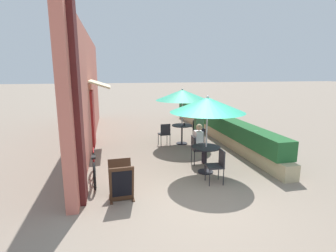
# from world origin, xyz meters

# --- Properties ---
(ground_plane) EXTENTS (120.00, 120.00, 0.00)m
(ground_plane) POSITION_xyz_m (0.00, 0.00, 0.00)
(ground_plane) COLOR gray
(cafe_facade_wall) EXTENTS (0.98, 11.46, 4.20)m
(cafe_facade_wall) POSITION_xyz_m (-2.54, 5.60, 2.09)
(cafe_facade_wall) COLOR #C66B5B
(cafe_facade_wall) RESTS_ON ground_plane
(planter_hedge) EXTENTS (0.60, 10.46, 1.01)m
(planter_hedge) POSITION_xyz_m (2.75, 5.63, 0.54)
(planter_hedge) COLOR tan
(planter_hedge) RESTS_ON ground_plane
(patio_table_near) EXTENTS (0.80, 0.80, 0.75)m
(patio_table_near) POSITION_xyz_m (0.84, 1.58, 0.55)
(patio_table_near) COLOR black
(patio_table_near) RESTS_ON ground_plane
(patio_umbrella_near) EXTENTS (2.04, 2.04, 2.17)m
(patio_umbrella_near) POSITION_xyz_m (0.84, 1.58, 1.92)
(patio_umbrella_near) COLOR #B7B7BC
(patio_umbrella_near) RESTS_ON ground_plane
(cafe_chair_near_left) EXTENTS (0.42, 0.42, 0.87)m
(cafe_chair_near_left) POSITION_xyz_m (0.88, 0.84, 0.52)
(cafe_chair_near_left) COLOR #232328
(cafe_chair_near_left) RESTS_ON ground_plane
(cafe_chair_near_right) EXTENTS (0.42, 0.42, 0.87)m
(cafe_chair_near_right) POSITION_xyz_m (0.81, 2.32, 0.52)
(cafe_chair_near_right) COLOR #232328
(cafe_chair_near_right) RESTS_ON ground_plane
(seated_patron_near_right) EXTENTS (0.42, 0.35, 1.25)m
(seated_patron_near_right) POSITION_xyz_m (0.92, 2.31, 0.69)
(seated_patron_near_right) COLOR #23232D
(seated_patron_near_right) RESTS_ON ground_plane
(patio_table_mid) EXTENTS (0.80, 0.80, 0.75)m
(patio_table_mid) POSITION_xyz_m (0.98, 4.61, 0.55)
(patio_table_mid) COLOR black
(patio_table_mid) RESTS_ON ground_plane
(patio_umbrella_mid) EXTENTS (2.04, 2.04, 2.17)m
(patio_umbrella_mid) POSITION_xyz_m (0.98, 4.61, 1.92)
(patio_umbrella_mid) COLOR #B7B7BC
(patio_umbrella_mid) RESTS_ON ground_plane
(cafe_chair_mid_left) EXTENTS (0.44, 0.44, 0.87)m
(cafe_chair_mid_left) POSITION_xyz_m (0.25, 4.46, 0.52)
(cafe_chair_mid_left) COLOR #232328
(cafe_chair_mid_left) RESTS_ON ground_plane
(cafe_chair_mid_right) EXTENTS (0.44, 0.44, 0.87)m
(cafe_chair_mid_right) POSITION_xyz_m (1.70, 4.77, 0.52)
(cafe_chair_mid_right) COLOR #232328
(cafe_chair_mid_right) RESTS_ON ground_plane
(seated_patron_mid_right) EXTENTS (0.36, 0.43, 1.25)m
(seated_patron_mid_right) POSITION_xyz_m (1.72, 4.66, 0.69)
(seated_patron_mid_right) COLOR #23232D
(seated_patron_mid_right) RESTS_ON ground_plane
(coffee_cup_mid) EXTENTS (0.07, 0.07, 0.09)m
(coffee_cup_mid) POSITION_xyz_m (1.06, 4.57, 0.79)
(coffee_cup_mid) COLOR #232328
(coffee_cup_mid) RESTS_ON patio_table_mid
(bicycle_leaning) EXTENTS (0.17, 1.73, 0.76)m
(bicycle_leaning) POSITION_xyz_m (-2.20, 1.66, 0.35)
(bicycle_leaning) COLOR black
(bicycle_leaning) RESTS_ON ground_plane
(menu_board) EXTENTS (0.56, 0.66, 0.85)m
(menu_board) POSITION_xyz_m (-1.56, 0.50, 0.42)
(menu_board) COLOR #422819
(menu_board) RESTS_ON ground_plane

